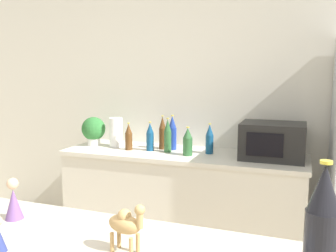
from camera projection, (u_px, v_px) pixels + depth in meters
wall_back at (228, 105)px, 3.27m from camera, size 8.00×0.06×2.55m
back_counter at (182, 203)px, 3.19m from camera, size 2.01×0.63×0.89m
potted_plant at (94, 130)px, 3.40m from camera, size 0.21×0.21×0.26m
paper_towel_roll at (116, 132)px, 3.34m from camera, size 0.12×0.12×0.26m
microwave at (273, 141)px, 2.87m from camera, size 0.48×0.37×0.28m
back_bottle_0 at (150, 137)px, 3.18m from camera, size 0.06×0.06×0.25m
back_bottle_1 at (168, 136)px, 3.12m from camera, size 0.06×0.06×0.29m
back_bottle_2 at (172, 133)px, 3.22m from camera, size 0.07×0.07×0.30m
back_bottle_3 at (210, 139)px, 3.06m from camera, size 0.06×0.06×0.25m
back_bottle_4 at (188, 142)px, 3.00m from camera, size 0.08×0.08×0.23m
back_bottle_5 at (163, 133)px, 3.24m from camera, size 0.06×0.06×0.29m
back_bottle_6 at (129, 137)px, 3.21m from camera, size 0.06×0.06×0.23m
wine_bottle at (322, 230)px, 0.92m from camera, size 0.08×0.08×0.34m
camel_figurine at (126, 223)px, 1.13m from camera, size 0.13×0.08×0.16m
wise_man_figurine_purple at (14, 201)px, 1.39m from camera, size 0.07×0.07×0.16m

